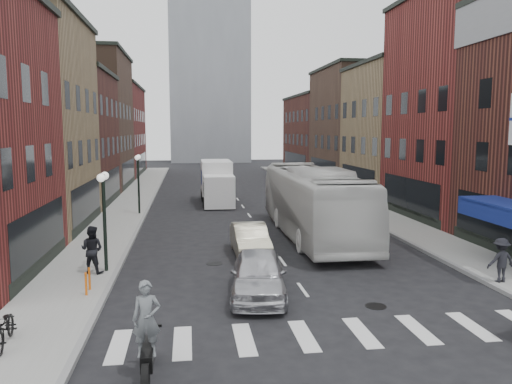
# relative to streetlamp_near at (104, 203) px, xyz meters

# --- Properties ---
(ground) EXTENTS (160.00, 160.00, 0.00)m
(ground) POSITION_rel_streetlamp_near_xyz_m (7.40, -4.00, -2.91)
(ground) COLOR black
(ground) RESTS_ON ground
(sidewalk_left) EXTENTS (3.00, 74.00, 0.15)m
(sidewalk_left) POSITION_rel_streetlamp_near_xyz_m (-1.10, 18.00, -2.84)
(sidewalk_left) COLOR gray
(sidewalk_left) RESTS_ON ground
(sidewalk_right) EXTENTS (3.00, 74.00, 0.15)m
(sidewalk_right) POSITION_rel_streetlamp_near_xyz_m (15.90, 18.00, -2.84)
(sidewalk_right) COLOR gray
(sidewalk_right) RESTS_ON ground
(curb_left) EXTENTS (0.20, 74.00, 0.16)m
(curb_left) POSITION_rel_streetlamp_near_xyz_m (0.40, 18.00, -2.91)
(curb_left) COLOR gray
(curb_left) RESTS_ON ground
(curb_right) EXTENTS (0.20, 74.00, 0.16)m
(curb_right) POSITION_rel_streetlamp_near_xyz_m (14.40, 18.00, -2.91)
(curb_right) COLOR gray
(curb_right) RESTS_ON ground
(crosswalk_stripes) EXTENTS (12.00, 2.20, 0.01)m
(crosswalk_stripes) POSITION_rel_streetlamp_near_xyz_m (7.40, -7.00, -2.91)
(crosswalk_stripes) COLOR silver
(crosswalk_stripes) RESTS_ON ground
(bldg_left_mid_b) EXTENTS (10.30, 10.20, 10.30)m
(bldg_left_mid_b) POSITION_rel_streetlamp_near_xyz_m (-7.59, 20.00, 2.24)
(bldg_left_mid_b) COLOR #421B17
(bldg_left_mid_b) RESTS_ON ground
(bldg_left_far_a) EXTENTS (10.30, 12.20, 13.30)m
(bldg_left_far_a) POSITION_rel_streetlamp_near_xyz_m (-7.59, 31.00, 3.74)
(bldg_left_far_a) COLOR #483024
(bldg_left_far_a) RESTS_ON ground
(bldg_left_far_b) EXTENTS (10.30, 16.20, 11.30)m
(bldg_left_far_b) POSITION_rel_streetlamp_near_xyz_m (-7.59, 45.00, 2.74)
(bldg_left_far_b) COLOR maroon
(bldg_left_far_b) RESTS_ON ground
(bldg_right_mid_a) EXTENTS (10.30, 10.20, 14.30)m
(bldg_right_mid_a) POSITION_rel_streetlamp_near_xyz_m (22.40, 10.00, 4.24)
(bldg_right_mid_a) COLOR maroon
(bldg_right_mid_a) RESTS_ON ground
(bldg_right_mid_b) EXTENTS (10.30, 10.20, 11.30)m
(bldg_right_mid_b) POSITION_rel_streetlamp_near_xyz_m (22.39, 20.00, 2.74)
(bldg_right_mid_b) COLOR olive
(bldg_right_mid_b) RESTS_ON ground
(bldg_right_far_a) EXTENTS (10.30, 12.20, 12.30)m
(bldg_right_far_a) POSITION_rel_streetlamp_near_xyz_m (22.39, 31.00, 3.24)
(bldg_right_far_a) COLOR #483024
(bldg_right_far_a) RESTS_ON ground
(bldg_right_far_b) EXTENTS (10.30, 16.20, 10.30)m
(bldg_right_far_b) POSITION_rel_streetlamp_near_xyz_m (22.39, 45.00, 2.24)
(bldg_right_far_b) COLOR #421B17
(bldg_right_far_b) RESTS_ON ground
(awning_blue) EXTENTS (1.80, 5.00, 0.78)m
(awning_blue) POSITION_rel_streetlamp_near_xyz_m (16.33, -1.50, -0.28)
(awning_blue) COLOR navy
(awning_blue) RESTS_ON ground
(distant_tower) EXTENTS (14.00, 14.00, 50.00)m
(distant_tower) POSITION_rel_streetlamp_near_xyz_m (7.40, 74.00, 22.09)
(distant_tower) COLOR #9399A0
(distant_tower) RESTS_ON ground
(streetlamp_near) EXTENTS (0.32, 1.22, 4.11)m
(streetlamp_near) POSITION_rel_streetlamp_near_xyz_m (0.00, 0.00, 0.00)
(streetlamp_near) COLOR black
(streetlamp_near) RESTS_ON ground
(streetlamp_far) EXTENTS (0.32, 1.22, 4.11)m
(streetlamp_far) POSITION_rel_streetlamp_near_xyz_m (0.00, 14.00, 0.00)
(streetlamp_far) COLOR black
(streetlamp_far) RESTS_ON ground
(bike_rack) EXTENTS (0.08, 0.68, 0.80)m
(bike_rack) POSITION_rel_streetlamp_near_xyz_m (-0.20, -2.70, -2.36)
(bike_rack) COLOR #D8590C
(bike_rack) RESTS_ON sidewalk_left
(box_truck) EXTENTS (2.40, 7.60, 3.31)m
(box_truck) POSITION_rel_streetlamp_near_xyz_m (5.56, 18.96, -1.28)
(box_truck) COLOR white
(box_truck) RESTS_ON ground
(motorcycle_rider) EXTENTS (0.66, 2.34, 2.38)m
(motorcycle_rider) POSITION_rel_streetlamp_near_xyz_m (2.33, -8.92, -1.80)
(motorcycle_rider) COLOR black
(motorcycle_rider) RESTS_ON ground
(transit_bus) EXTENTS (3.30, 13.65, 3.79)m
(transit_bus) POSITION_rel_streetlamp_near_xyz_m (10.01, 5.89, -1.02)
(transit_bus) COLOR silver
(transit_bus) RESTS_ON ground
(sedan_left_near) EXTENTS (2.49, 4.88, 1.59)m
(sedan_left_near) POSITION_rel_streetlamp_near_xyz_m (5.70, -3.46, -2.12)
(sedan_left_near) COLOR silver
(sedan_left_near) RESTS_ON ground
(sedan_left_far) EXTENTS (1.55, 4.36, 1.43)m
(sedan_left_far) POSITION_rel_streetlamp_near_xyz_m (6.13, 2.34, -2.20)
(sedan_left_far) COLOR #A8A288
(sedan_left_far) RESTS_ON ground
(parked_bicycle) EXTENTS (0.89, 1.92, 0.97)m
(parked_bicycle) POSITION_rel_streetlamp_near_xyz_m (-1.48, -6.87, -2.28)
(parked_bicycle) COLOR black
(parked_bicycle) RESTS_ON sidewalk_left
(ped_left_solo) EXTENTS (1.04, 0.80, 1.90)m
(ped_left_solo) POSITION_rel_streetlamp_near_xyz_m (-0.48, -0.26, -1.81)
(ped_left_solo) COLOR black
(ped_left_solo) RESTS_ON sidewalk_left
(ped_right_a) EXTENTS (1.12, 0.63, 1.66)m
(ped_right_a) POSITION_rel_streetlamp_near_xyz_m (14.80, -3.52, -1.93)
(ped_right_a) COLOR black
(ped_right_a) RESTS_ON sidewalk_right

